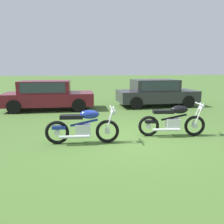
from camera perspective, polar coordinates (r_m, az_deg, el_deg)
The scene contains 5 objects.
ground_plane at distance 6.53m, azimuth 4.60°, elevation -6.89°, with size 120.00×120.00×0.00m, color #476B2D.
motorcycle_blue at distance 6.06m, azimuth -7.39°, elevation -3.70°, with size 2.01×0.64×1.02m.
motorcycle_black at distance 6.91m, azimuth 15.35°, elevation -2.15°, with size 2.02×0.64×1.02m.
car_burgundy at distance 11.38m, azimuth -16.19°, elevation 4.53°, with size 4.33×1.95×1.43m.
car_charcoal at distance 12.28m, azimuth 11.13°, elevation 5.22°, with size 4.21×1.96×1.43m.
Camera 1 is at (-1.55, -6.02, 2.02)m, focal length 35.63 mm.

